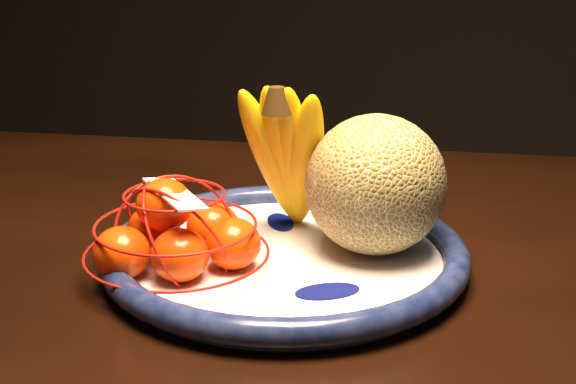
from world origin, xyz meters
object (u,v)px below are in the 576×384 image
(dining_table, at_px, (297,377))
(fruit_bowl, at_px, (285,255))
(cantaloupe, at_px, (376,185))
(banana_bunch, at_px, (288,151))
(mandarin_bag, at_px, (177,235))

(dining_table, distance_m, fruit_bowl, 0.11)
(cantaloupe, bearing_deg, fruit_bowl, -155.82)
(banana_bunch, bearing_deg, dining_table, -65.88)
(dining_table, relative_size, cantaloupe, 13.14)
(fruit_bowl, bearing_deg, dining_table, -61.87)
(dining_table, bearing_deg, fruit_bowl, 111.69)
(dining_table, height_order, mandarin_bag, mandarin_bag)
(dining_table, height_order, banana_bunch, banana_bunch)
(fruit_bowl, xyz_separation_m, mandarin_bag, (-0.08, -0.05, 0.03))
(cantaloupe, height_order, mandarin_bag, cantaloupe)
(fruit_bowl, height_order, banana_bunch, banana_bunch)
(banana_bunch, bearing_deg, fruit_bowl, -73.15)
(banana_bunch, relative_size, mandarin_bag, 0.77)
(fruit_bowl, bearing_deg, banana_bunch, 102.84)
(banana_bunch, height_order, mandarin_bag, banana_bunch)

